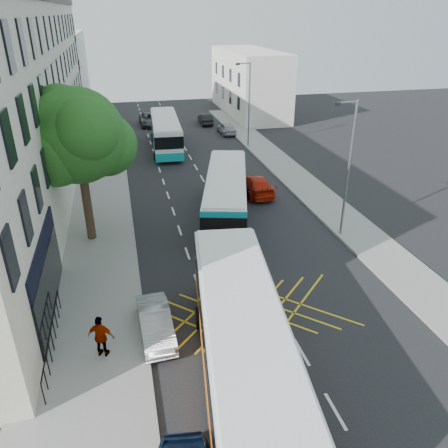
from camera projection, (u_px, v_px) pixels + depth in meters
ground at (335, 411)px, 15.02m from camera, size 120.00×120.00×0.00m
pavement_left at (92, 239)px, 26.30m from camera, size 5.00×70.00×0.15m
pavement_right at (336, 213)px, 29.68m from camera, size 3.00×70.00×0.15m
terrace_main at (2, 101)px, 30.50m from camera, size 8.30×45.00×13.50m
terrace_far at (53, 73)px, 57.93m from camera, size 8.00×20.00×10.00m
building_right at (249, 82)px, 57.53m from camera, size 6.00×18.00×8.00m
street_tree at (77, 137)px, 23.54m from camera, size 6.30×5.70×8.80m
lamp_near at (348, 164)px, 24.79m from camera, size 1.45×0.15×8.00m
lamp_far at (248, 101)px, 42.27m from camera, size 1.45×0.15×8.00m
railings at (52, 339)px, 17.29m from camera, size 0.08×5.60×1.14m
bus_near at (243, 345)px, 15.42m from camera, size 4.33×12.37×3.41m
bus_mid at (226, 196)px, 28.35m from camera, size 5.34×11.21×3.07m
bus_far at (166, 133)px, 43.11m from camera, size 3.22×11.15×3.10m
motorbike at (307, 414)px, 13.76m from camera, size 0.76×2.27×2.02m
parked_car_silver at (156, 323)px, 18.32m from camera, size 1.46×3.78×1.23m
red_hatchback at (255, 185)px, 32.78m from camera, size 1.99×4.78×1.38m
distant_car_grey at (150, 119)px, 52.52m from camera, size 2.42×5.11×1.41m
distant_car_silver at (227, 128)px, 48.79m from camera, size 1.67×3.80×1.27m
distant_car_dark at (205, 119)px, 53.07m from camera, size 1.45×3.95×1.29m
pedestrian_far at (101, 337)px, 16.89m from camera, size 1.16×0.81×1.83m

